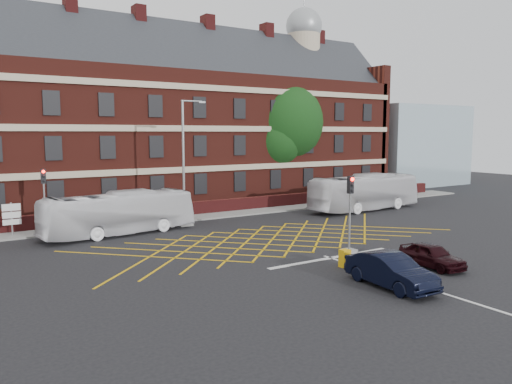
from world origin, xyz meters
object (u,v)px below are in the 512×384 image
bus_right (365,192)px  utility_cabinet (345,258)px  deciduous_tree (282,128)px  street_lamp (185,183)px  car_maroon (432,255)px  traffic_light_near (350,222)px  car_navy (391,271)px  bus_left (119,213)px  traffic_light_far (45,207)px  direction_signs (12,215)px

bus_right → utility_cabinet: bus_right is taller
deciduous_tree → street_lamp: 17.98m
car_maroon → deciduous_tree: 28.41m
bus_right → traffic_light_near: 15.97m
deciduous_tree → traffic_light_near: size_ratio=2.78×
street_lamp → utility_cabinet: (1.92, -14.58, -2.63)m
car_maroon → street_lamp: bearing=112.9°
street_lamp → utility_cabinet: size_ratio=10.16×
car_navy → car_maroon: (4.19, 1.13, -0.12)m
bus_right → car_navy: size_ratio=2.52×
deciduous_tree → utility_cabinet: deciduous_tree is taller
bus_left → utility_cabinet: size_ratio=11.48×
traffic_light_far → direction_signs: traffic_light_far is taller
bus_right → deciduous_tree: deciduous_tree is taller
traffic_light_near → street_lamp: (-4.16, 12.53, 1.30)m
bus_right → traffic_light_far: (-25.01, 4.13, 0.22)m
bus_right → car_maroon: (-10.46, -15.11, -0.94)m
traffic_light_far → utility_cabinet: (10.93, -16.89, -1.33)m
deciduous_tree → traffic_light_far: 25.50m
bus_left → bus_right: size_ratio=0.91×
direction_signs → utility_cabinet: bearing=-52.8°
deciduous_tree → street_lamp: bearing=-148.9°
utility_cabinet → traffic_light_near: bearing=42.6°
traffic_light_near → street_lamp: size_ratio=0.48×
deciduous_tree → traffic_light_far: size_ratio=2.78×
bus_left → car_navy: bearing=-167.1°
deciduous_tree → traffic_light_far: (-24.01, -6.74, -5.35)m
bus_left → deciduous_tree: 22.92m
deciduous_tree → traffic_light_near: 24.74m
car_maroon → utility_cabinet: car_maroon is taller
traffic_light_far → bus_left: bearing=-36.0°
car_maroon → bus_right: bearing=60.1°
car_navy → deciduous_tree: deciduous_tree is taller
utility_cabinet → traffic_light_far: bearing=122.9°
bus_right → traffic_light_near: bearing=129.4°
car_navy → car_maroon: car_navy is taller
traffic_light_near → direction_signs: traffic_light_near is taller
bus_left → street_lamp: street_lamp is taller
bus_left → street_lamp: size_ratio=1.13×
bus_left → traffic_light_far: bearing=47.0°
traffic_light_near → utility_cabinet: size_ratio=4.87×
traffic_light_near → street_lamp: bearing=108.4°
car_maroon → direction_signs: size_ratio=1.60×
bus_right → car_maroon: 18.40m
traffic_light_far → direction_signs: size_ratio=1.94×
bus_right → utility_cabinet: (-14.08, -12.76, -1.10)m
car_navy → deciduous_tree: bearing=66.5°
bus_right → car_navy: bearing=135.3°
traffic_light_far → direction_signs: (-1.99, 0.12, -0.39)m
traffic_light_near → direction_signs: (-15.15, 14.96, -0.39)m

